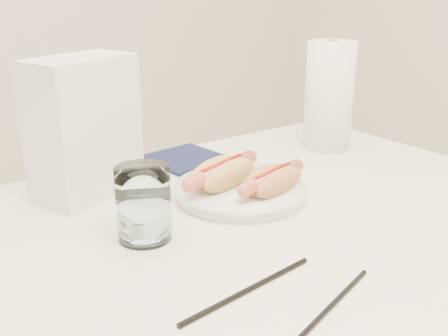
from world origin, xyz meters
TOP-DOWN VIEW (x-y plane):
  - table at (0.00, 0.00)m, footprint 1.20×0.80m
  - plate at (0.11, 0.10)m, footprint 0.28×0.28m
  - hotdog_left at (0.08, 0.12)m, footprint 0.17×0.11m
  - hotdog_right at (0.14, 0.05)m, footprint 0.16×0.09m
  - water_glass at (-0.10, 0.06)m, footprint 0.08×0.08m
  - chopstick_near at (-0.07, -0.15)m, footprint 0.21×0.03m
  - chopstick_far at (-0.01, -0.23)m, footprint 0.18×0.06m
  - napkin_box at (-0.10, 0.27)m, footprint 0.20×0.15m
  - navy_napkin at (0.13, 0.32)m, footprint 0.16×0.16m
  - paper_towel_roll at (0.44, 0.21)m, footprint 0.14×0.14m

SIDE VIEW (x-z plane):
  - table at x=0.00m, z-range 0.32..1.07m
  - chopstick_far at x=-0.01m, z-range 0.75..0.76m
  - chopstick_near at x=-0.07m, z-range 0.75..0.76m
  - navy_napkin at x=0.13m, z-range 0.75..0.76m
  - plate at x=0.11m, z-range 0.75..0.77m
  - hotdog_right at x=0.14m, z-range 0.77..0.81m
  - hotdog_left at x=0.08m, z-range 0.77..0.81m
  - water_glass at x=-0.10m, z-range 0.75..0.86m
  - paper_towel_roll at x=0.44m, z-range 0.75..0.98m
  - napkin_box at x=-0.10m, z-range 0.75..0.99m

